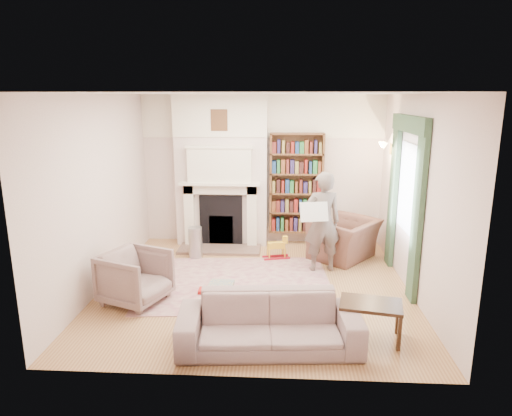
# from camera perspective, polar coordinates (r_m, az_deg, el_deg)

# --- Properties ---
(floor) EXTENTS (4.50, 4.50, 0.00)m
(floor) POSITION_cam_1_polar(r_m,az_deg,el_deg) (6.90, -0.12, -9.82)
(floor) COLOR #905D39
(floor) RESTS_ON ground
(ceiling) EXTENTS (4.50, 4.50, 0.00)m
(ceiling) POSITION_cam_1_polar(r_m,az_deg,el_deg) (6.32, -0.13, 14.13)
(ceiling) COLOR white
(ceiling) RESTS_ON wall_back
(wall_back) EXTENTS (4.50, 0.00, 4.50)m
(wall_back) POSITION_cam_1_polar(r_m,az_deg,el_deg) (8.67, 0.76, 4.75)
(wall_back) COLOR silver
(wall_back) RESTS_ON floor
(wall_front) EXTENTS (4.50, 0.00, 4.50)m
(wall_front) POSITION_cam_1_polar(r_m,az_deg,el_deg) (4.30, -1.92, -4.70)
(wall_front) COLOR silver
(wall_front) RESTS_ON floor
(wall_left) EXTENTS (0.00, 4.50, 4.50)m
(wall_left) POSITION_cam_1_polar(r_m,az_deg,el_deg) (6.97, -18.94, 1.76)
(wall_left) COLOR silver
(wall_left) RESTS_ON floor
(wall_right) EXTENTS (0.00, 4.50, 4.50)m
(wall_right) POSITION_cam_1_polar(r_m,az_deg,el_deg) (6.72, 19.40, 1.30)
(wall_right) COLOR silver
(wall_right) RESTS_ON floor
(fireplace) EXTENTS (1.70, 0.58, 2.80)m
(fireplace) POSITION_cam_1_polar(r_m,az_deg,el_deg) (8.54, -4.35, 4.48)
(fireplace) COLOR silver
(fireplace) RESTS_ON floor
(bookcase) EXTENTS (1.00, 0.24, 1.85)m
(bookcase) POSITION_cam_1_polar(r_m,az_deg,el_deg) (8.58, 5.06, 3.07)
(bookcase) COLOR brown
(bookcase) RESTS_ON floor
(window) EXTENTS (0.02, 0.90, 1.30)m
(window) POSITION_cam_1_polar(r_m,az_deg,el_deg) (7.08, 18.45, 2.40)
(window) COLOR silver
(window) RESTS_ON wall_right
(curtain_left) EXTENTS (0.07, 0.32, 2.40)m
(curtain_left) POSITION_cam_1_polar(r_m,az_deg,el_deg) (6.47, 19.55, -0.99)
(curtain_left) COLOR #2F4930
(curtain_left) RESTS_ON floor
(curtain_right) EXTENTS (0.07, 0.32, 2.40)m
(curtain_right) POSITION_cam_1_polar(r_m,az_deg,el_deg) (7.79, 16.76, 1.62)
(curtain_right) COLOR #2F4930
(curtain_right) RESTS_ON floor
(pelmet) EXTENTS (0.09, 1.70, 0.24)m
(pelmet) POSITION_cam_1_polar(r_m,az_deg,el_deg) (6.96, 18.67, 9.93)
(pelmet) COLOR #2F4930
(pelmet) RESTS_ON wall_right
(wall_sconce) EXTENTS (0.20, 0.24, 0.24)m
(wall_sconce) POSITION_cam_1_polar(r_m,az_deg,el_deg) (8.03, 15.27, 7.14)
(wall_sconce) COLOR gold
(wall_sconce) RESTS_ON wall_right
(rug) EXTENTS (2.97, 2.37, 0.01)m
(rug) POSITION_cam_1_polar(r_m,az_deg,el_deg) (7.03, -2.42, -9.32)
(rug) COLOR #C7B396
(rug) RESTS_ON floor
(armchair_reading) EXTENTS (1.39, 1.41, 0.69)m
(armchair_reading) POSITION_cam_1_polar(r_m,az_deg,el_deg) (8.09, 11.00, -3.84)
(armchair_reading) COLOR #4F352A
(armchair_reading) RESTS_ON floor
(armchair_left) EXTENTS (1.03, 1.02, 0.73)m
(armchair_left) POSITION_cam_1_polar(r_m,az_deg,el_deg) (6.50, -14.84, -8.35)
(armchair_left) COLOR gray
(armchair_left) RESTS_ON floor
(sofa) EXTENTS (2.09, 0.95, 0.59)m
(sofa) POSITION_cam_1_polar(r_m,az_deg,el_deg) (5.26, 1.67, -14.14)
(sofa) COLOR gray
(sofa) RESTS_ON floor
(man_reading) EXTENTS (0.66, 0.50, 1.63)m
(man_reading) POSITION_cam_1_polar(r_m,az_deg,el_deg) (7.34, 8.29, -1.75)
(man_reading) COLOR #5F524C
(man_reading) RESTS_ON floor
(newspaper) EXTENTS (0.45, 0.21, 0.29)m
(newspaper) POSITION_cam_1_polar(r_m,az_deg,el_deg) (7.08, 7.27, -0.48)
(newspaper) COLOR silver
(newspaper) RESTS_ON man_reading
(coffee_table) EXTENTS (0.77, 0.58, 0.45)m
(coffee_table) POSITION_cam_1_polar(r_m,az_deg,el_deg) (5.62, 14.05, -13.50)
(coffee_table) COLOR #342412
(coffee_table) RESTS_ON floor
(paraffin_heater) EXTENTS (0.30, 0.30, 0.55)m
(paraffin_heater) POSITION_cam_1_polar(r_m,az_deg,el_deg) (8.06, -7.58, -4.31)
(paraffin_heater) COLOR #9D9FA5
(paraffin_heater) RESTS_ON floor
(rocking_horse) EXTENTS (0.49, 0.29, 0.41)m
(rocking_horse) POSITION_cam_1_polar(r_m,az_deg,el_deg) (7.96, 2.54, -4.99)
(rocking_horse) COLOR gold
(rocking_horse) RESTS_ON rug
(board_game) EXTENTS (0.39, 0.39, 0.03)m
(board_game) POSITION_cam_1_polar(r_m,az_deg,el_deg) (6.92, -4.41, -9.55)
(board_game) COLOR gold
(board_game) RESTS_ON rug
(game_box_lid) EXTENTS (0.28, 0.19, 0.05)m
(game_box_lid) POSITION_cam_1_polar(r_m,az_deg,el_deg) (6.72, -5.98, -10.23)
(game_box_lid) COLOR #A71513
(game_box_lid) RESTS_ON rug
(comic_annuals) EXTENTS (0.86, 0.36, 0.02)m
(comic_annuals) POSITION_cam_1_polar(r_m,az_deg,el_deg) (6.56, 2.72, -10.96)
(comic_annuals) COLOR red
(comic_annuals) RESTS_ON rug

